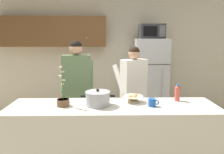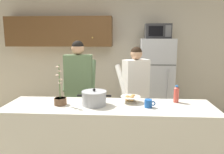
{
  "view_description": "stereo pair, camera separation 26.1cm",
  "coord_description": "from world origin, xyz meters",
  "views": [
    {
      "loc": [
        -0.06,
        -2.56,
        1.74
      ],
      "look_at": [
        0.0,
        0.55,
        1.17
      ],
      "focal_mm": 35.43,
      "sensor_mm": 36.0,
      "label": 1
    },
    {
      "loc": [
        0.2,
        -2.56,
        1.74
      ],
      "look_at": [
        0.0,
        0.55,
        1.17
      ],
      "focal_mm": 35.43,
      "sensor_mm": 36.0,
      "label": 2
    }
  ],
  "objects": [
    {
      "name": "coffee_mug",
      "position": [
        0.47,
        -0.04,
        0.97
      ],
      "size": [
        0.13,
        0.09,
        0.1
      ],
      "color": "#1E59B2",
      "rests_on": "kitchen_island"
    },
    {
      "name": "cooking_pot",
      "position": [
        -0.18,
        0.01,
        1.01
      ],
      "size": [
        0.41,
        0.3,
        0.21
      ],
      "color": "#ADAFB5",
      "rests_on": "kitchen_island"
    },
    {
      "name": "back_wall_unit",
      "position": [
        -0.23,
        2.26,
        1.41
      ],
      "size": [
        6.0,
        0.48,
        2.6
      ],
      "color": "beige",
      "rests_on": "ground"
    },
    {
      "name": "bread_bowl",
      "position": [
        0.26,
        0.14,
        0.97
      ],
      "size": [
        0.25,
        0.25,
        0.1
      ],
      "color": "beige",
      "rests_on": "kitchen_island"
    },
    {
      "name": "person_near_pot",
      "position": [
        -0.54,
        0.81,
        1.05
      ],
      "size": [
        0.53,
        0.43,
        1.68
      ],
      "color": "black",
      "rests_on": "ground"
    },
    {
      "name": "potted_orchid",
      "position": [
        -0.6,
        -0.01,
        0.99
      ],
      "size": [
        0.15,
        0.15,
        0.49
      ],
      "color": "brown",
      "rests_on": "kitchen_island"
    },
    {
      "name": "bottle_near_edge",
      "position": [
        0.84,
        0.18,
        1.03
      ],
      "size": [
        0.06,
        0.06,
        0.22
      ],
      "color": "#D84C3F",
      "rests_on": "kitchen_island"
    },
    {
      "name": "refrigerator",
      "position": [
        0.8,
        1.85,
        0.85
      ],
      "size": [
        0.64,
        0.68,
        1.7
      ],
      "color": "#B7BABF",
      "rests_on": "ground"
    },
    {
      "name": "kitchen_island",
      "position": [
        0.0,
        0.0,
        0.46
      ],
      "size": [
        2.53,
        0.68,
        0.92
      ],
      "primitive_type": "cube",
      "color": "silver",
      "rests_on": "ground"
    },
    {
      "name": "microwave",
      "position": [
        0.8,
        1.83,
        1.84
      ],
      "size": [
        0.48,
        0.37,
        0.28
      ],
      "color": "#2D2D30",
      "rests_on": "refrigerator"
    },
    {
      "name": "person_by_sink",
      "position": [
        0.35,
        0.93,
        0.98
      ],
      "size": [
        0.6,
        0.56,
        1.59
      ],
      "color": "black",
      "rests_on": "ground"
    }
  ]
}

